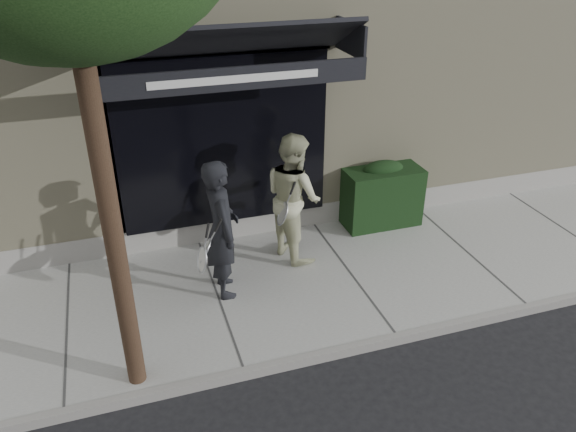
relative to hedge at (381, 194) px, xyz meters
name	(u,v)px	position (x,y,z in m)	size (l,w,h in m)	color
ground	(348,277)	(-1.10, -1.25, -0.66)	(80.00, 80.00, 0.00)	black
sidewalk	(349,274)	(-1.10, -1.25, -0.60)	(20.00, 3.00, 0.12)	gray
curb	(397,339)	(-1.10, -2.80, -0.59)	(20.00, 0.10, 0.14)	gray
building_facade	(258,32)	(-1.11, 3.71, 2.08)	(14.30, 8.04, 5.64)	#C1B993
hedge	(381,194)	(0.00, 0.00, 0.00)	(1.30, 0.70, 1.14)	black
pedestrian_front	(221,229)	(-2.97, -1.16, 0.45)	(0.69, 0.87, 1.98)	black
pedestrian_back	(293,197)	(-1.74, -0.51, 0.45)	(0.98, 1.13, 1.98)	beige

